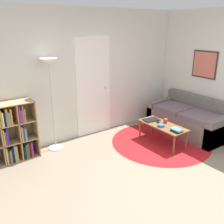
{
  "coord_description": "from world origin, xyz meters",
  "views": [
    {
      "loc": [
        -2.52,
        -1.95,
        2.27
      ],
      "look_at": [
        -0.17,
        1.34,
        0.85
      ],
      "focal_mm": 40.0,
      "sensor_mm": 36.0,
      "label": 1
    }
  ],
  "objects": [
    {
      "name": "ground_plane",
      "position": [
        0.0,
        0.0,
        0.0
      ],
      "size": [
        14.0,
        14.0,
        0.0
      ],
      "primitive_type": "plane",
      "color": "gray"
    },
    {
      "name": "book_stack_on_table",
      "position": [
        0.91,
        0.79,
        0.43
      ],
      "size": [
        0.15,
        0.2,
        0.06
      ],
      "color": "black",
      "rests_on": "coffee_table"
    },
    {
      "name": "remote",
      "position": [
        0.95,
        1.28,
        0.41
      ],
      "size": [
        0.08,
        0.15,
        0.02
      ],
      "color": "black",
      "rests_on": "coffee_table"
    },
    {
      "name": "bowl",
      "position": [
        0.85,
        1.12,
        0.43
      ],
      "size": [
        0.13,
        0.13,
        0.05
      ],
      "color": "teal",
      "rests_on": "coffee_table"
    },
    {
      "name": "floor_lamp",
      "position": [
        -0.88,
        2.23,
        1.43
      ],
      "size": [
        0.3,
        0.3,
        1.73
      ],
      "color": "#B7B7BC",
      "rests_on": "ground_plane"
    },
    {
      "name": "laptop",
      "position": [
        0.94,
        1.48,
        0.41
      ],
      "size": [
        0.35,
        0.26,
        0.02
      ],
      "color": "black",
      "rests_on": "coffee_table"
    },
    {
      "name": "wall_back",
      "position": [
        0.01,
        2.46,
        1.29
      ],
      "size": [
        7.56,
        0.11,
        2.6
      ],
      "color": "silver",
      "rests_on": "ground_plane"
    },
    {
      "name": "cup",
      "position": [
        1.07,
        1.22,
        0.44
      ],
      "size": [
        0.08,
        0.08,
        0.08
      ],
      "color": "#A33D33",
      "rests_on": "coffee_table"
    },
    {
      "name": "couch",
      "position": [
        1.89,
        1.25,
        0.28
      ],
      "size": [
        0.87,
        1.72,
        0.77
      ],
      "color": "#66605B",
      "rests_on": "ground_plane"
    },
    {
      "name": "wall_right",
      "position": [
        2.31,
        1.22,
        1.3
      ],
      "size": [
        0.08,
        5.44,
        2.6
      ],
      "color": "silver",
      "rests_on": "ground_plane"
    },
    {
      "name": "rug",
      "position": [
        0.98,
        1.23,
        0.0
      ],
      "size": [
        1.99,
        1.99,
        0.01
      ],
      "color": "#B2191E",
      "rests_on": "ground_plane"
    },
    {
      "name": "bookshelf",
      "position": [
        -1.72,
        2.24,
        0.5
      ],
      "size": [
        0.91,
        0.34,
        1.05
      ],
      "color": "tan",
      "rests_on": "ground_plane"
    },
    {
      "name": "coffee_table",
      "position": [
        0.95,
        1.18,
        0.36
      ],
      "size": [
        0.43,
        1.01,
        0.4
      ],
      "color": "brown",
      "rests_on": "ground_plane"
    }
  ]
}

